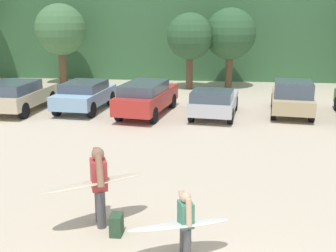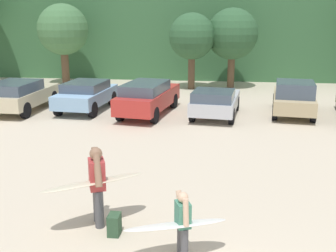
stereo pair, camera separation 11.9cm
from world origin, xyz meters
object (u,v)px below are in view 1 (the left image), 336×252
at_px(parked_car_silver, 214,101).
at_px(backpack_dropped, 116,225).
at_px(parked_car_sky_blue, 85,95).
at_px(person_child, 186,221).
at_px(person_adult, 99,182).
at_px(parked_car_red, 147,97).
at_px(parked_car_tan, 292,97).
at_px(parked_car_champagne, 18,95).
at_px(surfboard_cream, 95,183).
at_px(surfboard_white, 179,225).

height_order(parked_car_silver, backpack_dropped, parked_car_silver).
height_order(parked_car_sky_blue, person_child, parked_car_sky_blue).
height_order(person_adult, person_child, person_adult).
relative_size(parked_car_red, parked_car_tan, 1.15).
bearing_deg(parked_car_sky_blue, parked_car_tan, -83.82).
height_order(parked_car_tan, backpack_dropped, parked_car_tan).
height_order(parked_car_champagne, parked_car_tan, parked_car_tan).
relative_size(parked_car_champagne, person_child, 3.34).
bearing_deg(parked_car_sky_blue, surfboard_cream, -156.60).
bearing_deg(parked_car_sky_blue, parked_car_champagne, 105.87).
bearing_deg(parked_car_red, surfboard_cream, -167.84).
bearing_deg(surfboard_white, surfboard_cream, -48.48).
xyz_separation_m(parked_car_champagne, backpack_dropped, (7.11, -10.56, -0.58)).
relative_size(parked_car_tan, surfboard_white, 2.10).
distance_m(person_child, backpack_dropped, 1.68).
bearing_deg(parked_car_tan, surfboard_white, 168.51).
height_order(surfboard_cream, backpack_dropped, surfboard_cream).
xyz_separation_m(parked_car_tan, surfboard_cream, (-6.02, -10.96, 0.18)).
bearing_deg(person_child, parked_car_champagne, -74.57).
xyz_separation_m(parked_car_tan, person_child, (-4.02, -11.96, -0.07)).
xyz_separation_m(parked_car_champagne, parked_car_silver, (9.09, -0.02, -0.10)).
bearing_deg(parked_car_tan, parked_car_champagne, 101.10).
xyz_separation_m(parked_car_sky_blue, parked_car_silver, (6.09, -0.59, -0.06)).
xyz_separation_m(parked_car_champagne, parked_car_red, (6.05, 0.05, 0.03)).
distance_m(surfboard_cream, surfboard_white, 2.16).
distance_m(parked_car_tan, person_child, 12.62).
bearing_deg(person_adult, parked_car_tan, -140.55).
bearing_deg(surfboard_cream, parked_car_sky_blue, -107.28).
distance_m(person_child, surfboard_white, 0.16).
height_order(parked_car_sky_blue, surfboard_cream, parked_car_sky_blue).
xyz_separation_m(parked_car_sky_blue, person_adult, (3.66, -10.74, 0.23)).
bearing_deg(parked_car_tan, person_child, 169.02).
bearing_deg(person_child, surfboard_cream, -48.66).
bearing_deg(parked_car_red, parked_car_tan, -74.55).
height_order(parked_car_sky_blue, parked_car_silver, parked_car_sky_blue).
height_order(parked_car_tan, surfboard_cream, parked_car_tan).
xyz_separation_m(parked_car_red, backpack_dropped, (1.05, -10.62, -0.61)).
bearing_deg(parked_car_champagne, parked_car_silver, -87.69).
bearing_deg(person_child, parked_car_silver, -114.66).
relative_size(parked_car_champagne, parked_car_silver, 1.05).
xyz_separation_m(parked_car_champagne, surfboard_cream, (6.58, -10.19, 0.18)).
xyz_separation_m(person_child, backpack_dropped, (-1.47, 0.63, -0.51)).
bearing_deg(surfboard_white, backpack_dropped, -45.68).
bearing_deg(surfboard_cream, parked_car_champagne, -92.80).
height_order(parked_car_champagne, surfboard_white, parked_car_champagne).
bearing_deg(parked_car_champagne, backpack_dropped, -143.66).
relative_size(parked_car_red, person_child, 3.74).
height_order(parked_car_red, backpack_dropped, parked_car_red).
xyz_separation_m(parked_car_red, parked_car_silver, (3.04, -0.07, -0.13)).
relative_size(parked_car_champagne, parked_car_sky_blue, 1.06).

